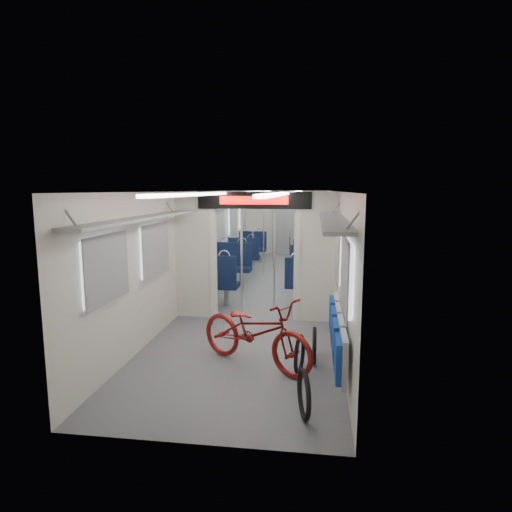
% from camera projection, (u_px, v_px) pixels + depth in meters
% --- Properties ---
extents(carriage, '(12.00, 12.02, 2.31)m').
position_uv_depth(carriage, '(266.00, 228.00, 9.34)').
color(carriage, '#515456').
rests_on(carriage, ground).
extents(bicycle, '(1.87, 1.47, 0.95)m').
position_uv_depth(bicycle, '(255.00, 332.00, 5.65)').
color(bicycle, maroon).
rests_on(bicycle, ground).
extents(flip_bench, '(0.12, 2.11, 0.52)m').
position_uv_depth(flip_bench, '(337.00, 333.00, 5.28)').
color(flip_bench, gray).
rests_on(flip_bench, carriage).
extents(bike_hoop_a, '(0.17, 0.53, 0.53)m').
position_uv_depth(bike_hoop_a, '(304.00, 397.00, 4.37)').
color(bike_hoop_a, black).
rests_on(bike_hoop_a, ground).
extents(bike_hoop_b, '(0.14, 0.51, 0.51)m').
position_uv_depth(bike_hoop_b, '(300.00, 356.00, 5.46)').
color(bike_hoop_b, black).
rests_on(bike_hoop_b, ground).
extents(bike_hoop_c, '(0.05, 0.51, 0.51)m').
position_uv_depth(bike_hoop_c, '(314.00, 347.00, 5.77)').
color(bike_hoop_c, black).
rests_on(bike_hoop_c, ground).
extents(seat_bay_near_left, '(0.95, 2.26, 1.16)m').
position_uv_depth(seat_bay_near_left, '(224.00, 269.00, 9.61)').
color(seat_bay_near_left, black).
rests_on(seat_bay_near_left, ground).
extents(seat_bay_near_right, '(0.91, 2.07, 1.10)m').
position_uv_depth(seat_bay_near_right, '(308.00, 271.00, 9.53)').
color(seat_bay_near_right, black).
rests_on(seat_bay_near_right, ground).
extents(seat_bay_far_left, '(0.91, 2.05, 1.09)m').
position_uv_depth(seat_bay_far_left, '(248.00, 249.00, 13.12)').
color(seat_bay_far_left, black).
rests_on(seat_bay_far_left, ground).
extents(seat_bay_far_right, '(0.90, 2.01, 1.08)m').
position_uv_depth(seat_bay_far_right, '(310.00, 250.00, 12.83)').
color(seat_bay_far_right, black).
rests_on(seat_bay_far_right, ground).
extents(stanchion_near_left, '(0.04, 0.04, 2.30)m').
position_uv_depth(stanchion_near_left, '(242.00, 253.00, 8.04)').
color(stanchion_near_left, silver).
rests_on(stanchion_near_left, ground).
extents(stanchion_near_right, '(0.05, 0.05, 2.30)m').
position_uv_depth(stanchion_near_right, '(274.00, 252.00, 8.22)').
color(stanchion_near_right, silver).
rests_on(stanchion_near_right, ground).
extents(stanchion_far_left, '(0.04, 0.04, 2.30)m').
position_uv_depth(stanchion_far_left, '(264.00, 234.00, 11.61)').
color(stanchion_far_left, silver).
rests_on(stanchion_far_left, ground).
extents(stanchion_far_right, '(0.04, 0.04, 2.30)m').
position_uv_depth(stanchion_far_right, '(290.00, 235.00, 11.24)').
color(stanchion_far_right, silver).
rests_on(stanchion_far_right, ground).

